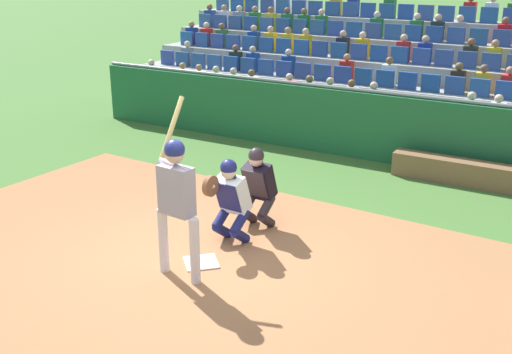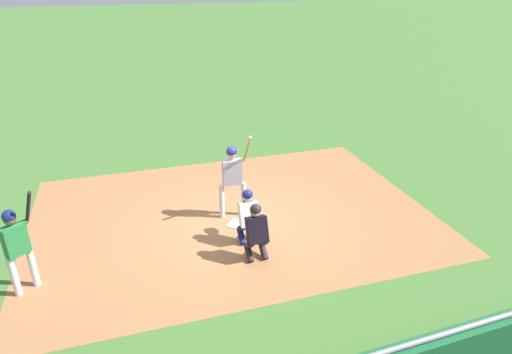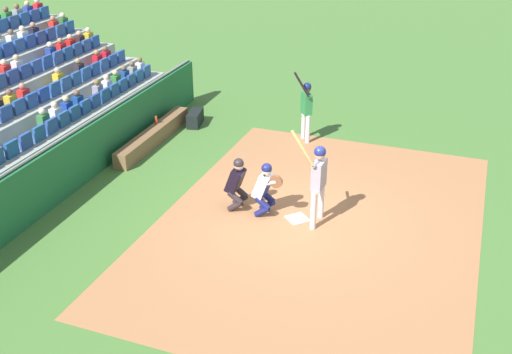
# 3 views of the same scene
# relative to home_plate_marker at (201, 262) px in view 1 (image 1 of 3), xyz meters

# --- Properties ---
(ground_plane) EXTENTS (160.00, 160.00, 0.00)m
(ground_plane) POSITION_rel_home_plate_marker_xyz_m (0.00, 0.00, -0.02)
(ground_plane) COLOR #467332
(infield_dirt_patch) EXTENTS (9.97, 7.23, 0.01)m
(infield_dirt_patch) POSITION_rel_home_plate_marker_xyz_m (0.00, 0.50, -0.01)
(infield_dirt_patch) COLOR #A86E45
(infield_dirt_patch) RESTS_ON ground_plane
(home_plate_marker) EXTENTS (0.62, 0.62, 0.02)m
(home_plate_marker) POSITION_rel_home_plate_marker_xyz_m (0.00, 0.00, 0.00)
(home_plate_marker) COLOR white
(home_plate_marker) RESTS_ON infield_dirt_patch
(batter_at_plate) EXTENTS (0.69, 0.71, 2.27)m
(batter_at_plate) POSITION_rel_home_plate_marker_xyz_m (0.03, 0.44, 1.15)
(batter_at_plate) COLOR silver
(batter_at_plate) RESTS_ON ground_plane
(catcher_crouching) EXTENTS (0.48, 0.72, 1.30)m
(catcher_crouching) POSITION_rel_home_plate_marker_xyz_m (0.02, -0.76, 0.71)
(catcher_crouching) COLOR navy
(catcher_crouching) RESTS_ON ground_plane
(home_plate_umpire) EXTENTS (0.47, 0.46, 1.30)m
(home_plate_umpire) POSITION_rel_home_plate_marker_xyz_m (-0.03, -1.46, 0.69)
(home_plate_umpire) COLOR #2C2227
(home_plate_umpire) RESTS_ON ground_plane
(dugout_wall) EXTENTS (13.52, 0.24, 1.45)m
(dugout_wall) POSITION_rel_home_plate_marker_xyz_m (0.00, -5.64, 0.68)
(dugout_wall) COLOR #1D6336
(dugout_wall) RESTS_ON ground_plane
(dugout_bench) EXTENTS (3.93, 0.40, 0.44)m
(dugout_bench) POSITION_rel_home_plate_marker_xyz_m (-2.93, -5.09, 0.20)
(dugout_bench) COLOR brown
(dugout_bench) RESTS_ON ground_plane
(bleacher_stand) EXTENTS (16.16, 5.02, 3.01)m
(bleacher_stand) POSITION_rel_home_plate_marker_xyz_m (-0.01, -10.40, 0.87)
(bleacher_stand) COLOR #949B96
(bleacher_stand) RESTS_ON ground_plane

